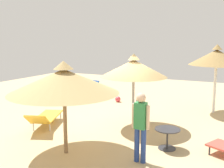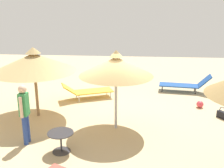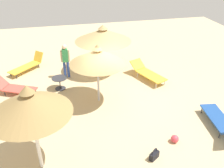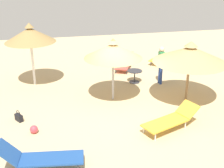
% 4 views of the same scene
% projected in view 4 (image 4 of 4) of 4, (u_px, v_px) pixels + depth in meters
% --- Properties ---
extents(ground, '(24.00, 24.00, 0.10)m').
position_uv_depth(ground, '(120.00, 105.00, 12.32)').
color(ground, tan).
extents(parasol_umbrella_near_left, '(2.26, 2.26, 2.89)m').
position_uv_depth(parasol_umbrella_near_left, '(30.00, 35.00, 13.36)').
color(parasol_umbrella_near_left, white).
rests_on(parasol_umbrella_near_left, ground).
extents(parasol_umbrella_far_left, '(2.33, 2.33, 2.60)m').
position_uv_depth(parasol_umbrella_far_left, '(113.00, 51.00, 11.94)').
color(parasol_umbrella_far_left, '#B2B2B7').
rests_on(parasol_umbrella_far_left, ground).
extents(parasol_umbrella_edge, '(2.92, 2.92, 2.52)m').
position_uv_depth(parasol_umbrella_edge, '(190.00, 54.00, 11.82)').
color(parasol_umbrella_edge, olive).
rests_on(parasol_umbrella_edge, ground).
extents(lounge_chair_far_right, '(2.36, 0.94, 0.86)m').
position_uv_depth(lounge_chair_far_right, '(40.00, 157.00, 8.35)').
color(lounge_chair_far_right, '#1E478C').
rests_on(lounge_chair_far_right, ground).
extents(lounge_chair_near_right, '(2.25, 1.45, 0.71)m').
position_uv_depth(lounge_chair_near_right, '(171.00, 119.00, 10.37)').
color(lounge_chair_near_right, gold).
rests_on(lounge_chair_near_right, ground).
extents(lounge_chair_back, '(1.42, 2.01, 0.71)m').
position_uv_depth(lounge_chair_back, '(124.00, 63.00, 16.20)').
color(lounge_chair_back, '#CC4C3F').
rests_on(lounge_chair_back, ground).
extents(lounge_chair_front, '(1.86, 1.87, 0.80)m').
position_uv_depth(lounge_chair_front, '(170.00, 62.00, 16.27)').
color(lounge_chair_front, gold).
rests_on(lounge_chair_front, ground).
extents(person_standing_center, '(0.24, 0.47, 1.79)m').
position_uv_depth(person_standing_center, '(161.00, 63.00, 13.93)').
color(person_standing_center, navy).
rests_on(person_standing_center, ground).
extents(handbag, '(0.32, 0.38, 0.42)m').
position_uv_depth(handbag, '(19.00, 117.00, 10.94)').
color(handbag, black).
rests_on(handbag, ground).
extents(side_table_round, '(0.72, 0.72, 0.59)m').
position_uv_depth(side_table_round, '(135.00, 74.00, 14.31)').
color(side_table_round, '#2D2D33').
rests_on(side_table_round, ground).
extents(beach_ball, '(0.28, 0.28, 0.28)m').
position_uv_depth(beach_ball, '(34.00, 129.00, 10.17)').
color(beach_ball, '#D83F4C').
rests_on(beach_ball, ground).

